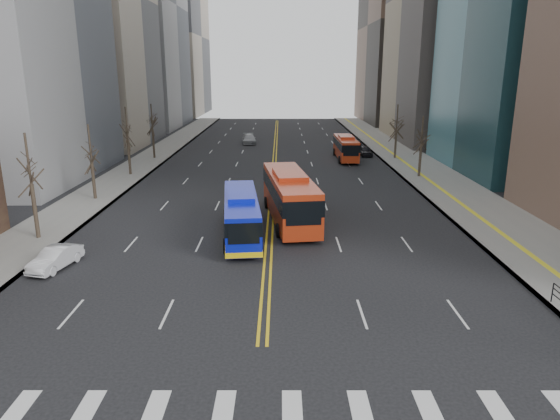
# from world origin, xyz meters

# --- Properties ---
(sidewalk_right) EXTENTS (7.00, 130.00, 0.15)m
(sidewalk_right) POSITION_xyz_m (17.50, 45.00, 0.07)
(sidewalk_right) COLOR gray
(sidewalk_right) RESTS_ON ground
(sidewalk_left) EXTENTS (5.00, 130.00, 0.15)m
(sidewalk_left) POSITION_xyz_m (-16.50, 45.00, 0.07)
(sidewalk_left) COLOR gray
(sidewalk_left) RESTS_ON ground
(centerline) EXTENTS (0.55, 100.00, 0.01)m
(centerline) POSITION_xyz_m (0.00, 55.00, 0.01)
(centerline) COLOR gold
(centerline) RESTS_ON ground
(street_trees) EXTENTS (35.20, 47.20, 7.60)m
(street_trees) POSITION_xyz_m (-7.18, 34.55, 4.87)
(street_trees) COLOR #30261D
(street_trees) RESTS_ON ground
(blue_bus) EXTENTS (3.39, 10.91, 3.16)m
(blue_bus) POSITION_xyz_m (-1.97, 19.76, 1.65)
(blue_bus) COLOR #0B18B2
(blue_bus) RESTS_ON ground
(red_bus_near) EXTENTS (4.43, 12.46, 3.84)m
(red_bus_near) POSITION_xyz_m (1.48, 23.49, 2.13)
(red_bus_near) COLOR #B13012
(red_bus_near) RESTS_ON ground
(red_bus_far) EXTENTS (2.55, 9.83, 3.15)m
(red_bus_far) POSITION_xyz_m (9.35, 51.42, 1.76)
(red_bus_far) COLOR #B13012
(red_bus_far) RESTS_ON ground
(car_white) EXTENTS (2.17, 4.02, 1.26)m
(car_white) POSITION_xyz_m (-12.50, 13.75, 0.63)
(car_white) COLOR silver
(car_white) RESTS_ON ground
(car_dark_mid) EXTENTS (1.59, 3.86, 1.31)m
(car_dark_mid) POSITION_xyz_m (12.50, 54.43, 0.66)
(car_dark_mid) COLOR black
(car_dark_mid) RESTS_ON ground
(car_silver) EXTENTS (2.59, 5.30, 1.48)m
(car_silver) POSITION_xyz_m (-4.27, 66.50, 0.74)
(car_silver) COLOR gray
(car_silver) RESTS_ON ground
(car_dark_far) EXTENTS (1.97, 3.96, 1.08)m
(car_dark_far) POSITION_xyz_m (12.50, 64.67, 0.54)
(car_dark_far) COLOR black
(car_dark_far) RESTS_ON ground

